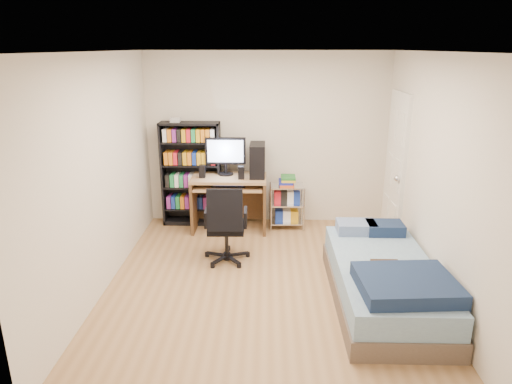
{
  "coord_description": "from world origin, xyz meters",
  "views": [
    {
      "loc": [
        0.02,
        -4.58,
        2.55
      ],
      "look_at": [
        -0.11,
        0.4,
        0.95
      ],
      "focal_mm": 32.0,
      "sensor_mm": 36.0,
      "label": 1
    }
  ],
  "objects_px": {
    "bed": "(384,280)",
    "computer_desk": "(237,181)",
    "office_chair": "(226,238)",
    "media_shelf": "(191,173)"
  },
  "relations": [
    {
      "from": "bed",
      "to": "computer_desk",
      "type": "bearing_deg",
      "value": 129.19
    },
    {
      "from": "office_chair",
      "to": "bed",
      "type": "xyz_separation_m",
      "value": [
        1.71,
        -0.92,
        -0.06
      ]
    },
    {
      "from": "media_shelf",
      "to": "computer_desk",
      "type": "xyz_separation_m",
      "value": [
        0.68,
        -0.18,
        -0.07
      ]
    },
    {
      "from": "computer_desk",
      "to": "office_chair",
      "type": "bearing_deg",
      "value": -93.11
    },
    {
      "from": "computer_desk",
      "to": "office_chair",
      "type": "height_order",
      "value": "computer_desk"
    },
    {
      "from": "bed",
      "to": "media_shelf",
      "type": "bearing_deg",
      "value": 136.64
    },
    {
      "from": "computer_desk",
      "to": "office_chair",
      "type": "xyz_separation_m",
      "value": [
        -0.06,
        -1.11,
        -0.41
      ]
    },
    {
      "from": "media_shelf",
      "to": "bed",
      "type": "relative_size",
      "value": 0.79
    },
    {
      "from": "media_shelf",
      "to": "office_chair",
      "type": "relative_size",
      "value": 1.62
    },
    {
      "from": "computer_desk",
      "to": "bed",
      "type": "height_order",
      "value": "computer_desk"
    }
  ]
}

